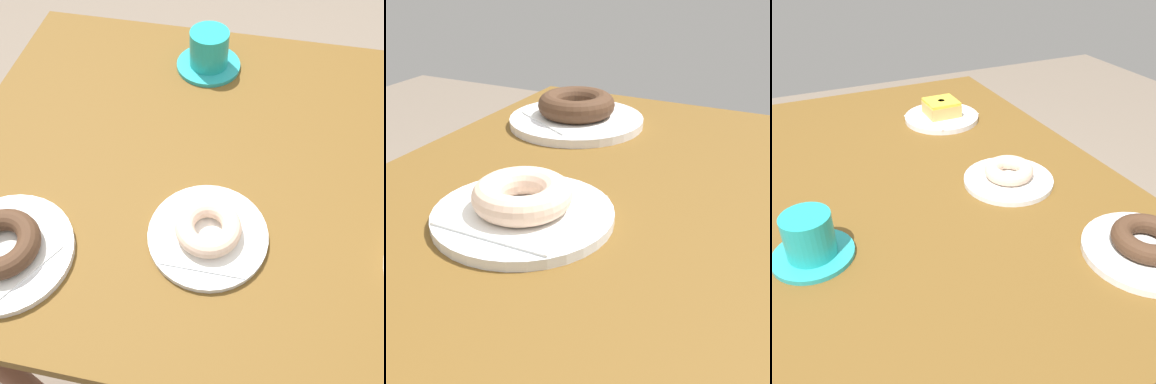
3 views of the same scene
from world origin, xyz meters
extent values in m
plane|color=#776859|center=(0.00, 0.00, 0.00)|extent=(6.00, 6.00, 0.00)
cube|color=brown|center=(0.00, 0.00, 0.75)|extent=(1.26, 0.84, 0.04)
cylinder|color=brown|center=(-0.54, -0.36, 0.36)|extent=(0.06, 0.06, 0.73)
cylinder|color=brown|center=(-0.54, 0.36, 0.36)|extent=(0.06, 0.06, 0.73)
cylinder|color=white|center=(-0.11, -0.16, 0.77)|extent=(0.20, 0.20, 0.01)
cube|color=white|center=(-0.11, -0.16, 0.78)|extent=(0.14, 0.14, 0.00)
torus|color=beige|center=(-0.11, -0.16, 0.80)|extent=(0.11, 0.11, 0.03)
cylinder|color=white|center=(-0.43, -0.26, 0.78)|extent=(0.22, 0.22, 0.01)
cube|color=white|center=(-0.43, -0.26, 0.78)|extent=(0.18, 0.18, 0.00)
torus|color=#462D1D|center=(-0.43, -0.26, 0.80)|extent=(0.13, 0.13, 0.04)
cylinder|color=teal|center=(-0.19, 0.28, 0.77)|extent=(0.14, 0.14, 0.01)
cylinder|color=teal|center=(-0.19, 0.28, 0.82)|extent=(0.09, 0.09, 0.08)
cylinder|color=black|center=(-0.19, 0.28, 0.85)|extent=(0.08, 0.08, 0.00)
camera|label=1|loc=(-0.07, -0.53, 1.42)|focal=41.37mm
camera|label=2|loc=(0.32, 0.12, 1.05)|focal=49.37mm
camera|label=3|loc=(-0.83, 0.28, 1.28)|focal=40.27mm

